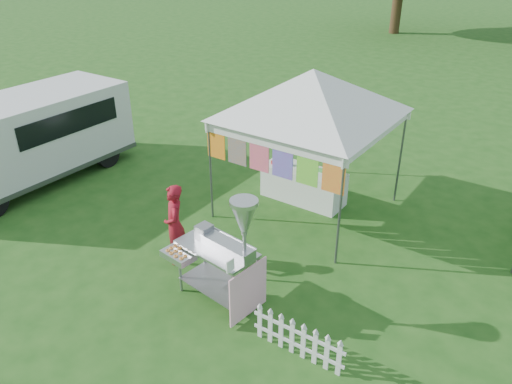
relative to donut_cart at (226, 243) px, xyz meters
The scene contains 7 objects.
ground 1.28m from the donut_cart, 169.84° to the right, with size 120.00×120.00×0.00m, color #1E4E16.
canopy_main 3.89m from the donut_cart, 98.60° to the left, with size 4.24×4.24×3.45m.
donut_cart is the anchor object (origin of this frame).
vendor 1.60m from the donut_cart, 163.69° to the left, with size 0.55×0.36×1.50m, color maroon.
cargo_van 6.58m from the donut_cart, behind, with size 1.96×4.81×1.99m.
picket_fence 1.73m from the donut_cart, 11.29° to the right, with size 1.44×0.04×0.56m.
display_table 3.86m from the donut_cart, 101.72° to the left, with size 1.80×0.70×0.74m, color white.
Camera 1 is at (4.44, -4.74, 5.32)m, focal length 35.00 mm.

